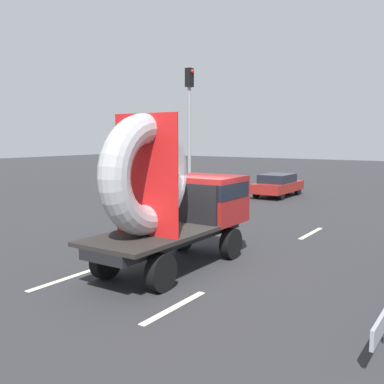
% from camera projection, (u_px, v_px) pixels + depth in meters
% --- Properties ---
extents(ground_plane, '(120.00, 120.00, 0.00)m').
position_uv_depth(ground_plane, '(186.00, 265.00, 12.14)').
color(ground_plane, '#28282B').
extents(flatbed_truck, '(2.02, 5.20, 4.04)m').
position_uv_depth(flatbed_truck, '(176.00, 197.00, 11.77)').
color(flatbed_truck, black).
rests_on(flatbed_truck, ground_plane).
extents(distant_sedan, '(1.75, 4.08, 1.33)m').
position_uv_depth(distant_sedan, '(278.00, 184.00, 26.08)').
color(distant_sedan, black).
rests_on(distant_sedan, ground_plane).
extents(traffic_light, '(0.42, 0.36, 6.81)m').
position_uv_depth(traffic_light, '(189.00, 119.00, 21.91)').
color(traffic_light, gray).
rests_on(traffic_light, ground_plane).
extents(lane_dash_left_near, '(0.16, 2.12, 0.01)m').
position_uv_depth(lane_dash_left_near, '(63.00, 279.00, 10.90)').
color(lane_dash_left_near, beige).
rests_on(lane_dash_left_near, ground_plane).
extents(lane_dash_left_far, '(0.16, 2.29, 0.01)m').
position_uv_depth(lane_dash_left_far, '(232.00, 223.00, 18.05)').
color(lane_dash_left_far, beige).
rests_on(lane_dash_left_far, ground_plane).
extents(lane_dash_right_near, '(0.16, 2.13, 0.01)m').
position_uv_depth(lane_dash_right_near, '(175.00, 307.00, 9.12)').
color(lane_dash_right_near, beige).
rests_on(lane_dash_right_near, ground_plane).
extents(lane_dash_right_far, '(0.16, 2.26, 0.01)m').
position_uv_depth(lane_dash_right_far, '(311.00, 233.00, 16.14)').
color(lane_dash_right_far, beige).
rests_on(lane_dash_right_far, ground_plane).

